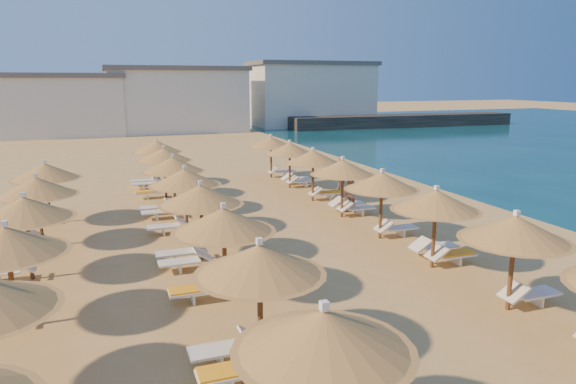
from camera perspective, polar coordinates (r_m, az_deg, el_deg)
name	(u,v)px	position (r m, az deg, el deg)	size (l,w,h in m)	color
ground	(329,252)	(17.78, 4.56, -6.68)	(220.00, 220.00, 0.00)	tan
jetty	(403,121)	(67.34, 12.67, 7.74)	(30.00, 4.00, 1.50)	black
hotel_blocks	(197,98)	(61.82, -10.05, 10.21)	(46.59, 11.08, 8.10)	beige
parasol_row_east	(407,191)	(17.68, 13.04, 0.09)	(2.79, 32.02, 2.64)	brown
parasol_row_west	(211,208)	(15.17, -8.55, -1.73)	(2.79, 32.02, 2.64)	brown
parasol_row_inland	(17,224)	(15.07, -27.90, -3.16)	(2.79, 19.03, 2.64)	brown
loungers	(268,260)	(16.01, -2.22, -7.53)	(14.80, 29.83, 0.66)	white
beachgoer_b	(351,194)	(22.88, 7.00, -0.25)	(0.81, 0.63, 1.67)	tan
beachgoer_c	(341,173)	(27.51, 5.88, 2.10)	(1.09, 0.45, 1.86)	tan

